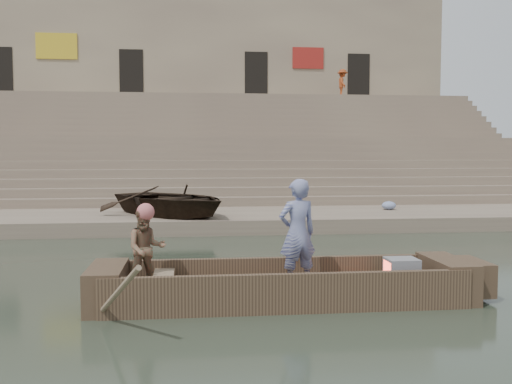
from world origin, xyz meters
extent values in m
plane|color=#273024|center=(0.00, 0.00, 0.00)|extent=(120.00, 120.00, 0.00)
cube|color=gray|center=(0.00, 8.00, 0.20)|extent=(32.00, 4.00, 0.40)
cube|color=gray|center=(0.00, 15.50, 1.40)|extent=(32.00, 3.00, 2.80)
cube|color=gray|center=(0.00, 22.50, 2.60)|extent=(32.00, 3.00, 5.20)
cube|color=gray|center=(0.00, 10.25, 0.35)|extent=(32.00, 0.50, 0.70)
cube|color=gray|center=(0.00, 10.75, 0.50)|extent=(32.00, 0.50, 1.00)
cube|color=gray|center=(0.00, 11.25, 0.65)|extent=(32.00, 0.50, 1.30)
cube|color=gray|center=(0.00, 11.75, 0.80)|extent=(32.00, 0.50, 1.60)
cube|color=gray|center=(0.00, 12.25, 0.95)|extent=(32.00, 0.50, 1.90)
cube|color=gray|center=(0.00, 12.75, 1.10)|extent=(32.00, 0.50, 2.20)
cube|color=gray|center=(0.00, 13.25, 1.25)|extent=(32.00, 0.50, 2.50)
cube|color=gray|center=(0.00, 13.75, 1.40)|extent=(32.00, 0.50, 2.80)
cube|color=gray|center=(0.00, 17.25, 1.55)|extent=(32.00, 0.50, 3.10)
cube|color=gray|center=(0.00, 17.75, 1.70)|extent=(32.00, 0.50, 3.40)
cube|color=gray|center=(0.00, 18.25, 1.85)|extent=(32.00, 0.50, 3.70)
cube|color=gray|center=(0.00, 18.75, 2.00)|extent=(32.00, 0.50, 4.00)
cube|color=gray|center=(0.00, 19.25, 2.15)|extent=(32.00, 0.50, 4.30)
cube|color=gray|center=(0.00, 19.75, 2.30)|extent=(32.00, 0.50, 4.60)
cube|color=gray|center=(0.00, 20.25, 2.45)|extent=(32.00, 0.50, 4.90)
cube|color=gray|center=(0.00, 20.75, 2.60)|extent=(32.00, 0.50, 5.20)
cube|color=tan|center=(0.00, 26.50, 5.60)|extent=(32.00, 5.00, 11.20)
cube|color=black|center=(-9.00, 24.05, 6.60)|extent=(1.30, 0.18, 2.60)
cube|color=black|center=(-2.00, 24.05, 6.60)|extent=(1.30, 0.18, 2.60)
cube|color=black|center=(5.00, 24.05, 6.60)|extent=(1.30, 0.18, 2.60)
cube|color=black|center=(11.00, 24.05, 6.60)|extent=(1.30, 0.18, 2.60)
cube|color=gold|center=(-6.00, 23.98, 8.00)|extent=(2.20, 0.10, 1.40)
cube|color=maroon|center=(8.00, 23.98, 7.60)|extent=(1.80, 0.10, 1.20)
cube|color=brown|center=(2.57, -0.84, 0.11)|extent=(5.00, 1.30, 0.22)
cube|color=brown|center=(2.57, -1.46, 0.28)|extent=(5.20, 0.12, 0.56)
cube|color=brown|center=(2.57, -0.22, 0.28)|extent=(5.20, 0.12, 0.56)
cube|color=brown|center=(0.02, -0.84, 0.30)|extent=(0.50, 1.30, 0.60)
cube|color=brown|center=(5.12, -0.84, 0.30)|extent=(0.50, 1.30, 0.60)
cube|color=brown|center=(5.52, -0.84, 0.32)|extent=(0.35, 0.90, 0.50)
cube|color=#937A5B|center=(0.82, -0.84, 0.40)|extent=(0.30, 1.20, 0.08)
cylinder|color=#937A5B|center=(0.17, -1.74, 0.30)|extent=(1.03, 2.10, 1.36)
sphere|color=#CA6364|center=(0.57, -0.70, 1.36)|extent=(0.26, 0.26, 0.26)
imported|color=navy|center=(2.80, -0.81, 1.03)|extent=(0.67, 0.53, 1.61)
imported|color=#26744B|center=(0.57, -0.70, 0.82)|extent=(0.66, 0.56, 1.20)
cube|color=gray|center=(4.40, -0.84, 0.42)|extent=(0.46, 0.42, 0.40)
cube|color=#E5593F|center=(4.19, -0.84, 0.42)|extent=(0.04, 0.34, 0.32)
imported|color=#2D2116|center=(0.68, 7.52, 0.84)|extent=(5.02, 5.22, 0.88)
imported|color=#963C19|center=(9.58, 22.24, 5.98)|extent=(0.66, 1.05, 1.55)
ellipsoid|color=#3F5999|center=(7.47, 8.45, 0.53)|extent=(0.44, 0.44, 0.26)
ellipsoid|color=#3F5999|center=(0.61, 7.38, 0.53)|extent=(0.44, 0.44, 0.26)
camera|label=1|loc=(1.23, -9.22, 2.24)|focal=40.70mm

